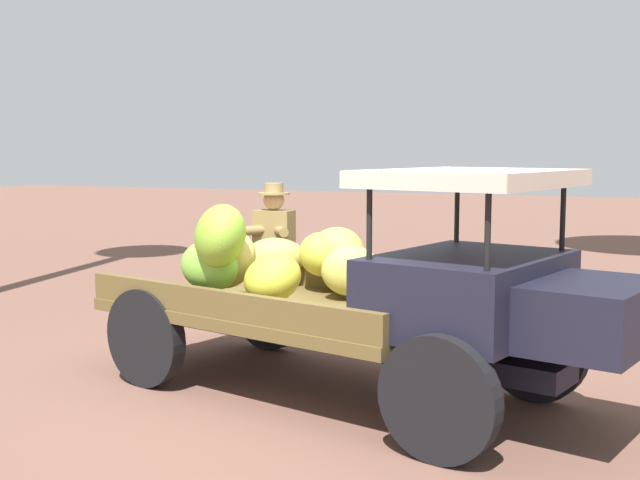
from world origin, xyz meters
TOP-DOWN VIEW (x-y plane):
  - ground_plane at (0.00, 0.00)m, footprint 60.00×60.00m
  - truck at (0.39, 0.11)m, footprint 4.66×2.63m
  - farmer at (-1.27, 1.78)m, footprint 0.53×0.46m
  - loose_banana_bunch at (-0.10, 2.84)m, footprint 0.56×0.45m

SIDE VIEW (x-z plane):
  - ground_plane at x=0.00m, z-range 0.00..0.00m
  - loose_banana_bunch at x=-0.10m, z-range 0.00..0.34m
  - truck at x=0.39m, z-range -0.04..1.82m
  - farmer at x=-1.27m, z-range 0.11..1.77m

